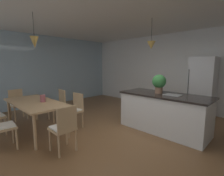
# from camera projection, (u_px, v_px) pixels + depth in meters

# --- Properties ---
(ground_plane) EXTENTS (10.00, 8.40, 0.04)m
(ground_plane) POSITION_uv_depth(u_px,v_px,m) (118.00, 138.00, 3.62)
(ground_plane) COLOR brown
(ceiling_slab) EXTENTS (10.00, 8.40, 0.12)m
(ceiling_slab) POSITION_uv_depth(u_px,v_px,m) (119.00, 5.00, 3.22)
(ceiling_slab) COLOR white
(wall_back_kitchen) EXTENTS (10.00, 0.12, 2.70)m
(wall_back_kitchen) POSITION_uv_depth(u_px,v_px,m) (180.00, 72.00, 5.73)
(wall_back_kitchen) COLOR white
(wall_back_kitchen) RESTS_ON ground_plane
(window_wall_left_glazing) EXTENTS (0.06, 8.40, 2.70)m
(window_wall_left_glazing) POSITION_uv_depth(u_px,v_px,m) (40.00, 71.00, 6.23)
(window_wall_left_glazing) COLOR #9EB7C6
(window_wall_left_glazing) RESTS_ON ground_plane
(dining_table) EXTENTS (1.89, 0.85, 0.73)m
(dining_table) POSITION_uv_depth(u_px,v_px,m) (35.00, 105.00, 3.82)
(dining_table) COLOR tan
(dining_table) RESTS_ON ground_plane
(chair_window_end) EXTENTS (0.43, 0.43, 0.87)m
(chair_window_end) POSITION_uv_depth(u_px,v_px,m) (18.00, 103.00, 4.75)
(chair_window_end) COLOR tan
(chair_window_end) RESTS_ON ground_plane
(chair_near_right) EXTENTS (0.43, 0.43, 0.87)m
(chair_near_right) POSITION_uv_depth(u_px,v_px,m) (0.00, 126.00, 2.99)
(chair_near_right) COLOR tan
(chair_near_right) RESTS_ON ground_plane
(chair_far_left) EXTENTS (0.42, 0.42, 0.87)m
(chair_far_left) POSITION_uv_depth(u_px,v_px,m) (58.00, 104.00, 4.70)
(chair_far_left) COLOR tan
(chair_far_left) RESTS_ON ground_plane
(chair_far_right) EXTENTS (0.43, 0.43, 0.87)m
(chair_far_right) POSITION_uv_depth(u_px,v_px,m) (74.00, 109.00, 4.12)
(chair_far_right) COLOR tan
(chair_far_right) RESTS_ON ground_plane
(chair_kitchen_end) EXTENTS (0.40, 0.40, 0.87)m
(chair_kitchen_end) POSITION_uv_depth(u_px,v_px,m) (64.00, 127.00, 2.94)
(chair_kitchen_end) COLOR tan
(chair_kitchen_end) RESTS_ON ground_plane
(kitchen_island) EXTENTS (2.06, 0.88, 0.91)m
(kitchen_island) POSITION_uv_depth(u_px,v_px,m) (163.00, 112.00, 3.93)
(kitchen_island) COLOR silver
(kitchen_island) RESTS_ON ground_plane
(refrigerator) EXTENTS (0.68, 0.67, 1.82)m
(refrigerator) POSITION_uv_depth(u_px,v_px,m) (202.00, 87.00, 4.93)
(refrigerator) COLOR silver
(refrigerator) RESTS_ON ground_plane
(pendant_over_table) EXTENTS (0.18, 0.18, 0.75)m
(pendant_over_table) POSITION_uv_depth(u_px,v_px,m) (35.00, 42.00, 3.53)
(pendant_over_table) COLOR black
(pendant_over_island_main) EXTENTS (0.21, 0.21, 0.73)m
(pendant_over_island_main) POSITION_uv_depth(u_px,v_px,m) (151.00, 45.00, 3.97)
(pendant_over_island_main) COLOR black
(potted_plant_on_island) EXTENTS (0.33, 0.33, 0.46)m
(potted_plant_on_island) POSITION_uv_depth(u_px,v_px,m) (159.00, 82.00, 3.93)
(potted_plant_on_island) COLOR #8C664C
(potted_plant_on_island) RESTS_ON kitchen_island
(vase_on_dining_table) EXTENTS (0.12, 0.12, 0.16)m
(vase_on_dining_table) POSITION_uv_depth(u_px,v_px,m) (43.00, 98.00, 3.78)
(vase_on_dining_table) COLOR #994C51
(vase_on_dining_table) RESTS_ON dining_table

